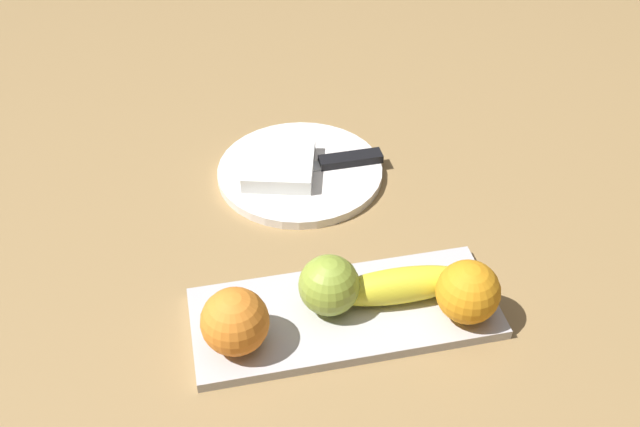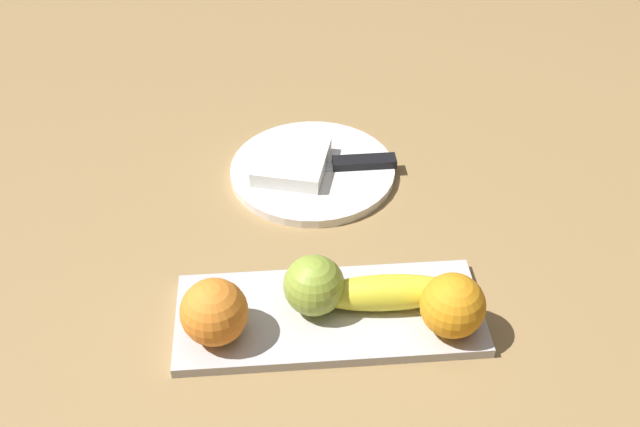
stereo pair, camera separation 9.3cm
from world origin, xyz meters
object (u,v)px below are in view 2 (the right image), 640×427
object	(u,v)px
orange_near_apple	(214,312)
fruit_tray	(329,315)
banana	(386,293)
orange_near_banana	(453,306)
apple	(310,286)
dinner_plate	(313,171)
folded_napkin	(292,162)
knife	(353,163)

from	to	relation	value
orange_near_apple	fruit_tray	bearing A→B (deg)	-168.93
fruit_tray	banana	size ratio (longest dim) A/B	2.09
orange_near_banana	apple	bearing A→B (deg)	-15.82
orange_near_apple	orange_near_banana	world-z (taller)	orange_near_apple
banana	orange_near_apple	size ratio (longest dim) A/B	2.26
apple	banana	distance (m)	0.09
fruit_tray	orange_near_apple	bearing A→B (deg)	11.07
dinner_plate	folded_napkin	world-z (taller)	folded_napkin
fruit_tray	orange_near_banana	distance (m)	0.14
fruit_tray	folded_napkin	xyz separation A→B (m)	(0.03, -0.27, 0.02)
orange_near_apple	folded_napkin	bearing A→B (deg)	-108.13
dinner_plate	knife	size ratio (longest dim) A/B	1.29
apple	knife	size ratio (longest dim) A/B	0.38
banana	orange_near_banana	bearing A→B (deg)	-29.24
apple	dinner_plate	bearing A→B (deg)	-94.67
apple	knife	distance (m)	0.27
fruit_tray	orange_near_apple	xyz separation A→B (m)	(0.13, 0.02, 0.04)
dinner_plate	folded_napkin	distance (m)	0.03
apple	knife	world-z (taller)	apple
orange_near_apple	orange_near_banana	xyz separation A→B (m)	(-0.26, 0.01, -0.00)
orange_near_apple	dinner_plate	world-z (taller)	orange_near_apple
apple	dinner_plate	xyz separation A→B (m)	(-0.02, -0.26, -0.04)
orange_near_apple	dinner_plate	xyz separation A→B (m)	(-0.13, -0.30, -0.04)
fruit_tray	dinner_plate	xyz separation A→B (m)	(0.00, -0.27, -0.00)
banana	folded_napkin	distance (m)	0.28
fruit_tray	orange_near_banana	xyz separation A→B (m)	(-0.13, 0.03, 0.04)
orange_near_banana	knife	distance (m)	0.31
fruit_tray	banana	bearing A→B (deg)	-176.33
apple	knife	bearing A→B (deg)	-106.84
orange_near_banana	folded_napkin	distance (m)	0.35
fruit_tray	apple	world-z (taller)	apple
orange_near_banana	fruit_tray	bearing A→B (deg)	-14.80
apple	folded_napkin	size ratio (longest dim) A/B	0.65
apple	folded_napkin	bearing A→B (deg)	-88.35
banana	dinner_plate	world-z (taller)	banana
fruit_tray	dinner_plate	size ratio (longest dim) A/B	1.50
banana	orange_near_banana	xyz separation A→B (m)	(-0.07, 0.04, 0.02)
fruit_tray	orange_near_apple	distance (m)	0.14
dinner_plate	knife	xyz separation A→B (m)	(-0.06, 0.00, 0.01)
fruit_tray	orange_near_banana	bearing A→B (deg)	165.20
folded_napkin	knife	distance (m)	0.09
apple	folded_napkin	world-z (taller)	apple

